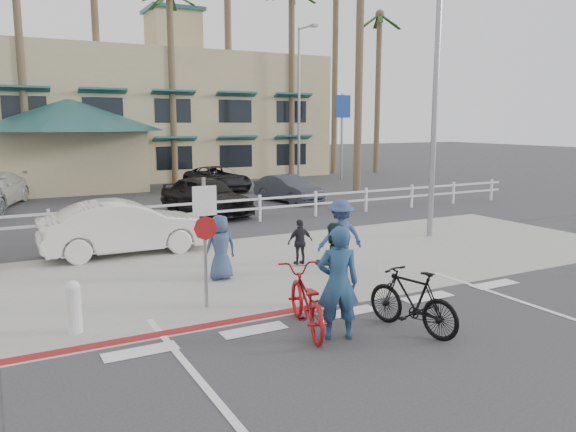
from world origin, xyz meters
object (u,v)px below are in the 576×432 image
bike_black (412,300)px  car_white_sedan (126,227)px  sign_post (205,236)px  bike_red (306,300)px

bike_black → car_white_sedan: size_ratio=0.41×
bike_black → car_white_sedan: bearing=-82.5°
sign_post → car_white_sedan: 5.51m
sign_post → bike_black: size_ratio=1.53×
sign_post → bike_red: sign_post is taller
bike_black → car_white_sedan: car_white_sedan is taller
bike_red → bike_black: bearing=165.7°
bike_red → bike_black: size_ratio=1.12×
sign_post → bike_black: sign_post is taller
sign_post → bike_red: (1.12, -2.00, -0.89)m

